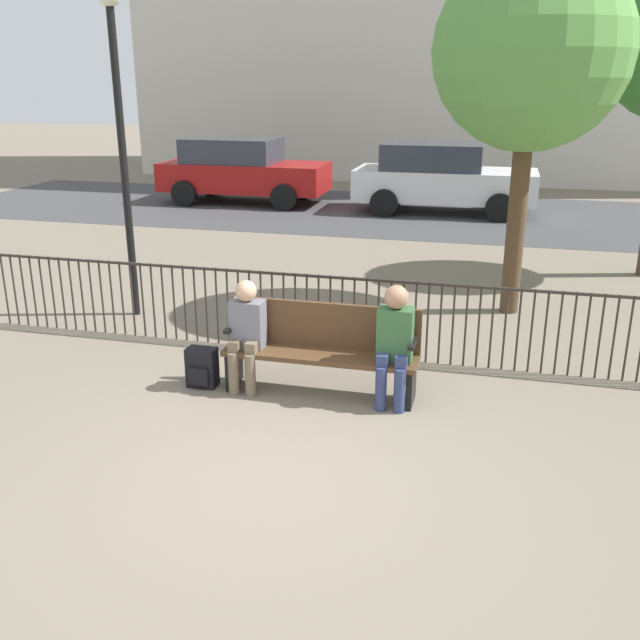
{
  "coord_description": "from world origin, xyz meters",
  "views": [
    {
      "loc": [
        1.64,
        -4.86,
        3.09
      ],
      "look_at": [
        0.0,
        1.61,
        0.8
      ],
      "focal_mm": 40.0,
      "sensor_mm": 36.0,
      "label": 1
    }
  ],
  "objects_px": {
    "tree_1": "(532,52)",
    "parked_car_0": "(241,169)",
    "park_bench": "(322,345)",
    "backpack": "(202,368)",
    "seated_person_0": "(246,329)",
    "lamp_post": "(119,109)",
    "seated_person_1": "(394,338)",
    "parked_car_1": "(441,177)"
  },
  "relations": [
    {
      "from": "seated_person_1",
      "to": "parked_car_1",
      "type": "height_order",
      "value": "parked_car_1"
    },
    {
      "from": "backpack",
      "to": "lamp_post",
      "type": "bearing_deg",
      "value": 132.3
    },
    {
      "from": "seated_person_0",
      "to": "parked_car_1",
      "type": "height_order",
      "value": "parked_car_1"
    },
    {
      "from": "parked_car_0",
      "to": "lamp_post",
      "type": "bearing_deg",
      "value": -78.97
    },
    {
      "from": "park_bench",
      "to": "parked_car_1",
      "type": "distance_m",
      "value": 10.61
    },
    {
      "from": "park_bench",
      "to": "seated_person_0",
      "type": "relative_size",
      "value": 1.7
    },
    {
      "from": "lamp_post",
      "to": "parked_car_0",
      "type": "bearing_deg",
      "value": 101.03
    },
    {
      "from": "backpack",
      "to": "lamp_post",
      "type": "xyz_separation_m",
      "value": [
        -1.83,
        2.02,
        2.49
      ]
    },
    {
      "from": "parked_car_1",
      "to": "tree_1",
      "type": "bearing_deg",
      "value": -77.67
    },
    {
      "from": "parked_car_0",
      "to": "seated_person_1",
      "type": "bearing_deg",
      "value": -62.91
    },
    {
      "from": "seated_person_0",
      "to": "tree_1",
      "type": "distance_m",
      "value": 5.03
    },
    {
      "from": "seated_person_0",
      "to": "tree_1",
      "type": "height_order",
      "value": "tree_1"
    },
    {
      "from": "lamp_post",
      "to": "parked_car_0",
      "type": "height_order",
      "value": "lamp_post"
    },
    {
      "from": "tree_1",
      "to": "seated_person_1",
      "type": "bearing_deg",
      "value": -108.56
    },
    {
      "from": "lamp_post",
      "to": "parked_car_1",
      "type": "relative_size",
      "value": 0.99
    },
    {
      "from": "seated_person_0",
      "to": "lamp_post",
      "type": "bearing_deg",
      "value": 139.91
    },
    {
      "from": "park_bench",
      "to": "seated_person_1",
      "type": "height_order",
      "value": "seated_person_1"
    },
    {
      "from": "seated_person_0",
      "to": "seated_person_1",
      "type": "relative_size",
      "value": 0.95
    },
    {
      "from": "seated_person_1",
      "to": "backpack",
      "type": "height_order",
      "value": "seated_person_1"
    },
    {
      "from": "tree_1",
      "to": "parked_car_0",
      "type": "bearing_deg",
      "value": 131.42
    },
    {
      "from": "park_bench",
      "to": "tree_1",
      "type": "height_order",
      "value": "tree_1"
    },
    {
      "from": "seated_person_1",
      "to": "lamp_post",
      "type": "bearing_deg",
      "value": 153.07
    },
    {
      "from": "park_bench",
      "to": "backpack",
      "type": "distance_m",
      "value": 1.29
    },
    {
      "from": "seated_person_1",
      "to": "lamp_post",
      "type": "distance_m",
      "value": 4.74
    },
    {
      "from": "backpack",
      "to": "parked_car_0",
      "type": "height_order",
      "value": "parked_car_0"
    },
    {
      "from": "parked_car_1",
      "to": "seated_person_0",
      "type": "bearing_deg",
      "value": -95.38
    },
    {
      "from": "seated_person_0",
      "to": "lamp_post",
      "type": "relative_size",
      "value": 0.28
    },
    {
      "from": "tree_1",
      "to": "parked_car_0",
      "type": "height_order",
      "value": "tree_1"
    },
    {
      "from": "seated_person_1",
      "to": "backpack",
      "type": "xyz_separation_m",
      "value": [
        -2.0,
        -0.07,
        -0.49
      ]
    },
    {
      "from": "seated_person_0",
      "to": "parked_car_1",
      "type": "distance_m",
      "value": 10.78
    },
    {
      "from": "tree_1",
      "to": "parked_car_1",
      "type": "distance_m",
      "value": 8.0
    },
    {
      "from": "seated_person_0",
      "to": "backpack",
      "type": "distance_m",
      "value": 0.66
    },
    {
      "from": "seated_person_1",
      "to": "parked_car_1",
      "type": "bearing_deg",
      "value": 92.7
    },
    {
      "from": "seated_person_1",
      "to": "seated_person_0",
      "type": "bearing_deg",
      "value": -179.87
    },
    {
      "from": "tree_1",
      "to": "parked_car_0",
      "type": "xyz_separation_m",
      "value": [
        -6.69,
        7.59,
        -2.53
      ]
    },
    {
      "from": "seated_person_1",
      "to": "backpack",
      "type": "distance_m",
      "value": 2.06
    },
    {
      "from": "seated_person_1",
      "to": "tree_1",
      "type": "bearing_deg",
      "value": 71.44
    },
    {
      "from": "parked_car_0",
      "to": "tree_1",
      "type": "bearing_deg",
      "value": -48.58
    },
    {
      "from": "parked_car_0",
      "to": "parked_car_1",
      "type": "relative_size",
      "value": 1.0
    },
    {
      "from": "seated_person_1",
      "to": "lamp_post",
      "type": "height_order",
      "value": "lamp_post"
    },
    {
      "from": "park_bench",
      "to": "seated_person_1",
      "type": "relative_size",
      "value": 1.63
    },
    {
      "from": "lamp_post",
      "to": "seated_person_1",
      "type": "bearing_deg",
      "value": -26.93
    }
  ]
}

